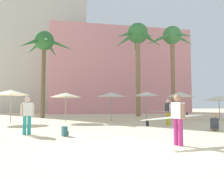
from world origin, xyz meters
The scene contains 18 objects.
ground centered at (0.00, 0.00, 0.00)m, with size 120.00×120.00×0.00m, color beige.
hotel_pink centered at (6.03, 30.39, 6.75)m, with size 22.13×9.68×13.50m, color pink.
hotel_tower_gray centered at (-7.81, 37.05, 14.73)m, with size 17.07×9.71×29.45m, color beige.
palm_tree_far_left centered at (5.76, 17.92, 8.93)m, with size 6.08×6.15×10.90m.
palm_tree_left centered at (-4.60, 16.84, 7.41)m, with size 5.37×6.10×8.95m.
palm_tree_center centered at (10.38, 18.42, 9.08)m, with size 6.20×6.02×11.04m.
cafe_umbrella_0 centered at (7.48, 11.33, 2.23)m, with size 2.45×2.45×2.47m.
cafe_umbrella_1 centered at (-6.04, 10.55, 2.21)m, with size 2.50×2.50×2.39m.
cafe_umbrella_2 centered at (10.97, 10.95, 1.90)m, with size 2.53×2.53×2.10m.
cafe_umbrella_3 centered at (1.49, 11.70, 2.18)m, with size 2.49×2.49×2.37m.
cafe_umbrella_4 centered at (4.51, 11.63, 2.25)m, with size 2.22×2.22×2.43m.
cafe_umbrella_5 centered at (-2.21, 10.88, 2.08)m, with size 2.38×2.38×2.26m.
beach_towel centered at (-0.95, 3.47, 0.01)m, with size 1.60×0.94×0.01m, color white.
backpack centered at (-2.05, 3.49, 0.20)m, with size 0.31×0.34×0.42m.
person_near_left centered at (5.51, 4.09, 0.31)m, with size 0.86×0.98×0.91m.
person_mid_left centered at (1.68, 0.76, 0.91)m, with size 2.74×1.11×1.68m.
person_near_right centered at (4.45, 7.17, 0.92)m, with size 2.95×0.77×1.70m.
person_far_left centered at (-3.74, 4.29, 0.93)m, with size 0.59×0.36×1.70m.
Camera 1 is at (-1.81, -6.07, 1.34)m, focal length 34.87 mm.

